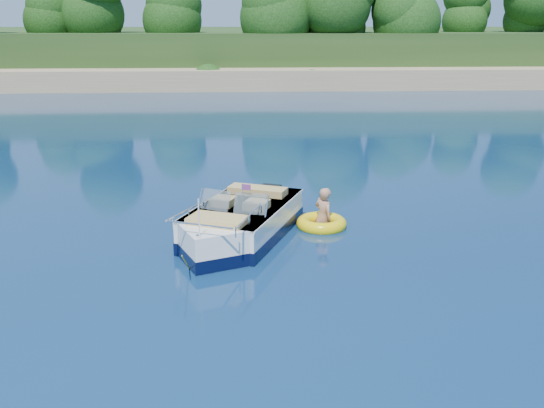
% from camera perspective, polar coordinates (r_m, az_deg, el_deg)
% --- Properties ---
extents(ground, '(160.00, 160.00, 0.00)m').
position_cam_1_polar(ground, '(11.30, -11.04, -9.26)').
color(ground, '#091C3F').
rests_on(ground, ground).
extents(shoreline, '(170.00, 59.00, 6.00)m').
position_cam_1_polar(shoreline, '(73.95, -4.46, 13.75)').
color(shoreline, '#907153').
rests_on(shoreline, ground).
extents(treeline, '(150.00, 7.12, 8.19)m').
position_cam_1_polar(treeline, '(51.10, -5.08, 17.50)').
color(treeline, '#301F10').
rests_on(treeline, ground).
extents(motorboat, '(3.14, 5.00, 1.76)m').
position_cam_1_polar(motorboat, '(14.12, -3.20, -2.07)').
color(motorboat, white).
rests_on(motorboat, ground).
extents(tow_tube, '(1.40, 1.40, 0.33)m').
position_cam_1_polar(tow_tube, '(15.11, 4.67, -1.84)').
color(tow_tube, yellow).
rests_on(tow_tube, ground).
extents(boy, '(0.79, 0.92, 1.68)m').
position_cam_1_polar(boy, '(15.22, 4.72, -2.05)').
color(boy, tan).
rests_on(boy, ground).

